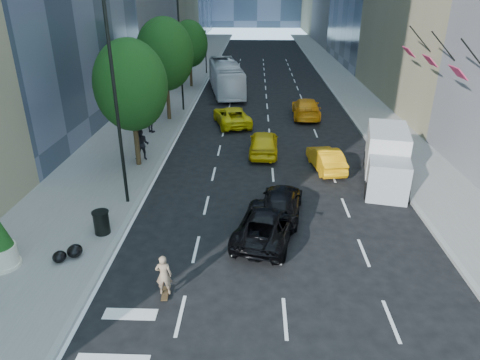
{
  "coord_description": "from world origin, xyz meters",
  "views": [
    {
      "loc": [
        -0.09,
        -15.13,
        10.03
      ],
      "look_at": [
        -0.78,
        3.61,
        1.6
      ],
      "focal_mm": 32.0,
      "sensor_mm": 36.0,
      "label": 1
    }
  ],
  "objects_px": {
    "black_sedan_lincoln": "(267,223)",
    "trash_can": "(102,223)",
    "city_bus": "(226,77)",
    "box_truck": "(387,157)",
    "skateboarder": "(164,278)",
    "black_sedan_mercedes": "(281,203)"
  },
  "relations": [
    {
      "from": "black_sedan_mercedes",
      "to": "skateboarder",
      "type": "bearing_deg",
      "value": 62.48
    },
    {
      "from": "black_sedan_lincoln",
      "to": "box_truck",
      "type": "height_order",
      "value": "box_truck"
    },
    {
      "from": "box_truck",
      "to": "skateboarder",
      "type": "bearing_deg",
      "value": -122.85
    },
    {
      "from": "black_sedan_lincoln",
      "to": "city_bus",
      "type": "xyz_separation_m",
      "value": [
        -3.7,
        28.44,
        0.9
      ]
    },
    {
      "from": "skateboarder",
      "to": "box_truck",
      "type": "xyz_separation_m",
      "value": [
        10.46,
        10.35,
        0.66
      ]
    },
    {
      "from": "skateboarder",
      "to": "city_bus",
      "type": "height_order",
      "value": "city_bus"
    },
    {
      "from": "skateboarder",
      "to": "black_sedan_mercedes",
      "type": "xyz_separation_m",
      "value": [
        4.4,
        6.04,
        -0.12
      ]
    },
    {
      "from": "city_bus",
      "to": "box_truck",
      "type": "bearing_deg",
      "value": -74.58
    },
    {
      "from": "black_sedan_lincoln",
      "to": "trash_can",
      "type": "bearing_deg",
      "value": 15.43
    },
    {
      "from": "skateboarder",
      "to": "trash_can",
      "type": "bearing_deg",
      "value": -51.99
    },
    {
      "from": "city_bus",
      "to": "box_truck",
      "type": "xyz_separation_m",
      "value": [
        10.46,
        -22.22,
        -0.15
      ]
    },
    {
      "from": "black_sedan_lincoln",
      "to": "box_truck",
      "type": "distance_m",
      "value": 9.21
    },
    {
      "from": "skateboarder",
      "to": "black_sedan_mercedes",
      "type": "relative_size",
      "value": 0.34
    },
    {
      "from": "skateboarder",
      "to": "box_truck",
      "type": "distance_m",
      "value": 14.73
    },
    {
      "from": "skateboarder",
      "to": "city_bus",
      "type": "bearing_deg",
      "value": -94.16
    },
    {
      "from": "skateboarder",
      "to": "black_sedan_mercedes",
      "type": "height_order",
      "value": "skateboarder"
    },
    {
      "from": "box_truck",
      "to": "trash_can",
      "type": "bearing_deg",
      "value": -142.87
    },
    {
      "from": "black_sedan_lincoln",
      "to": "trash_can",
      "type": "distance_m",
      "value": 7.25
    },
    {
      "from": "black_sedan_lincoln",
      "to": "black_sedan_mercedes",
      "type": "height_order",
      "value": "black_sedan_lincoln"
    },
    {
      "from": "black_sedan_lincoln",
      "to": "box_truck",
      "type": "bearing_deg",
      "value": -123.68
    },
    {
      "from": "skateboarder",
      "to": "trash_can",
      "type": "height_order",
      "value": "skateboarder"
    },
    {
      "from": "city_bus",
      "to": "trash_can",
      "type": "height_order",
      "value": "city_bus"
    }
  ]
}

